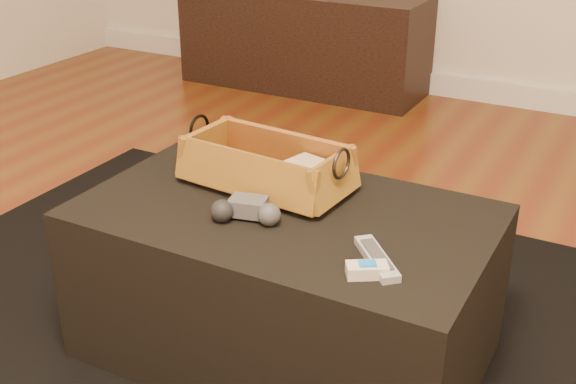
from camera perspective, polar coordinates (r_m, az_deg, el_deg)
The scene contains 10 objects.
baseboard at distance 4.08m, azimuth 13.60°, elevation 8.02°, with size 5.00×0.04×0.12m, color white.
media_cabinet at distance 4.12m, azimuth 1.22°, elevation 11.91°, with size 1.37×0.45×0.54m, color black.
area_rug at distance 1.95m, azimuth -0.96°, elevation -13.23°, with size 2.60×2.00×0.01m, color black.
ottoman at distance 1.86m, azimuth -0.25°, elevation -7.18°, with size 1.00×0.60×0.42m, color black.
tv_remote at distance 1.87m, azimuth -2.55°, elevation 1.21°, with size 0.23×0.05×0.02m, color black.
cloth_bundle at distance 1.83m, azimuth 1.88°, elevation 1.37°, with size 0.12×0.08×0.07m, color tan.
wicker_basket at distance 1.86m, azimuth -1.72°, elevation 1.91°, with size 0.46×0.27×0.16m.
game_controller at distance 1.70m, azimuth -3.30°, elevation -1.45°, with size 0.18×0.12×0.06m.
silver_remote at distance 1.55m, azimuth 7.02°, elevation -5.21°, with size 0.15×0.16×0.02m.
cream_gadget at distance 1.49m, azimuth 6.27°, elevation -6.13°, with size 0.10×0.08×0.03m.
Camera 1 is at (0.97, -1.05, 1.22)m, focal length 45.00 mm.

